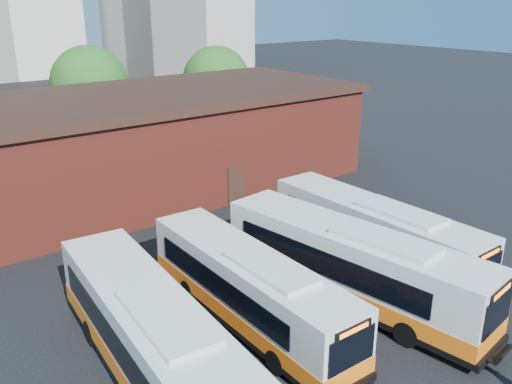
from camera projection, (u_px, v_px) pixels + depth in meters
ground at (380, 320)px, 21.48m from camera, size 220.00×220.00×0.00m
bus_west at (152, 342)px, 17.62m from camera, size 3.49×12.28×3.31m
bus_midwest at (249, 291)px, 20.87m from camera, size 2.56×11.35×3.08m
bus_mideast at (351, 268)px, 22.40m from camera, size 4.15×12.59×3.38m
bus_east at (374, 236)px, 25.58m from camera, size 2.57×11.79×3.20m
depot_building at (145, 141)px, 35.28m from camera, size 28.60×12.60×6.40m
tree_mid at (90, 84)px, 46.25m from camera, size 6.56×6.56×8.36m
tree_east at (216, 80)px, 50.41m from camera, size 6.24×6.24×7.96m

